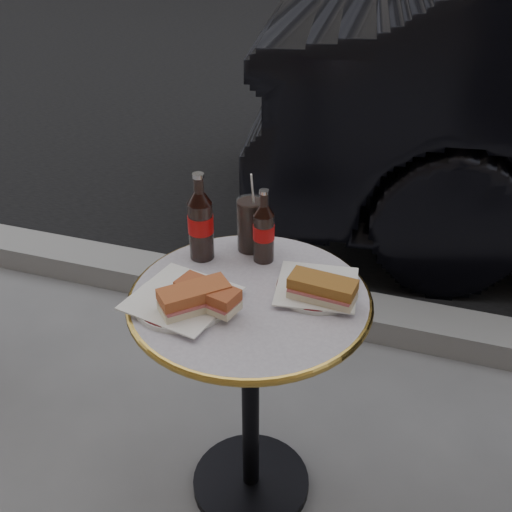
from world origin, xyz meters
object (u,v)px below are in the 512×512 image
(cola_bottle_right, at_px, (264,226))
(cola_glass, at_px, (250,225))
(plate_left, at_px, (182,301))
(cola_bottle_left, at_px, (200,217))
(bistro_table, at_px, (250,400))
(plate_right, at_px, (317,289))

(cola_bottle_right, height_order, cola_glass, cola_bottle_right)
(plate_left, relative_size, cola_bottle_left, 0.97)
(cola_bottle_left, xyz_separation_m, cola_glass, (0.11, 0.08, -0.05))
(cola_bottle_left, height_order, cola_glass, cola_bottle_left)
(bistro_table, height_order, cola_bottle_left, cola_bottle_left)
(cola_glass, bearing_deg, plate_right, -31.89)
(cola_bottle_left, bearing_deg, plate_right, -9.90)
(bistro_table, height_order, cola_glass, cola_glass)
(plate_left, height_order, cola_bottle_left, cola_bottle_left)
(plate_left, xyz_separation_m, cola_glass, (0.08, 0.30, 0.07))
(plate_right, relative_size, cola_bottle_left, 0.84)
(plate_right, bearing_deg, cola_glass, 148.11)
(bistro_table, distance_m, plate_right, 0.41)
(bistro_table, xyz_separation_m, cola_bottle_right, (-0.02, 0.17, 0.47))
(plate_right, height_order, cola_bottle_right, cola_bottle_right)
(cola_bottle_left, bearing_deg, cola_glass, 35.85)
(plate_left, bearing_deg, bistro_table, 29.23)
(cola_bottle_right, xyz_separation_m, cola_glass, (-0.05, 0.04, -0.03))
(cola_bottle_right, relative_size, cola_glass, 1.37)
(plate_left, height_order, cola_bottle_right, cola_bottle_right)
(plate_right, xyz_separation_m, cola_bottle_left, (-0.34, 0.06, 0.12))
(bistro_table, distance_m, cola_bottle_left, 0.54)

